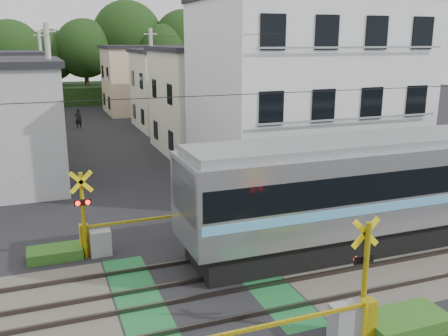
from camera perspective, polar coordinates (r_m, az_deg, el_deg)
name	(u,v)px	position (r m, az deg, el deg)	size (l,w,h in m)	color
ground	(203,290)	(15.25, -2.44, -13.74)	(120.00, 120.00, 0.00)	black
track_bed	(203,289)	(15.24, -2.44, -13.62)	(120.00, 120.00, 0.14)	#47423A
crossing_signal_near	(350,313)	(13.08, 14.17, -15.80)	(4.74, 0.65, 3.09)	yellow
crossing_signal_far	(97,235)	(17.75, -14.28, -7.48)	(4.74, 0.65, 3.09)	yellow
apartment_block	(303,92)	(25.75, 8.97, 8.58)	(10.20, 8.36, 9.30)	silver
houses_row	(98,94)	(39.16, -14.26, 8.19)	(22.07, 31.35, 6.80)	#A2A4A7
tree_hill	(80,58)	(61.24, -16.09, 12.03)	(40.00, 12.48, 11.82)	black
catenary	(379,153)	(16.73, 17.30, 1.68)	(60.00, 5.04, 7.00)	#2D2D33
utility_poles	(83,87)	(36.07, -15.86, 8.93)	(7.90, 42.00, 8.00)	#A5A5A0
pedestrian	(78,118)	(43.61, -16.32, 5.46)	(0.61, 0.40, 1.68)	black
weed_patches	(258,276)	(15.67, 3.92, -12.21)	(10.25, 8.80, 0.40)	#2D5E1E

